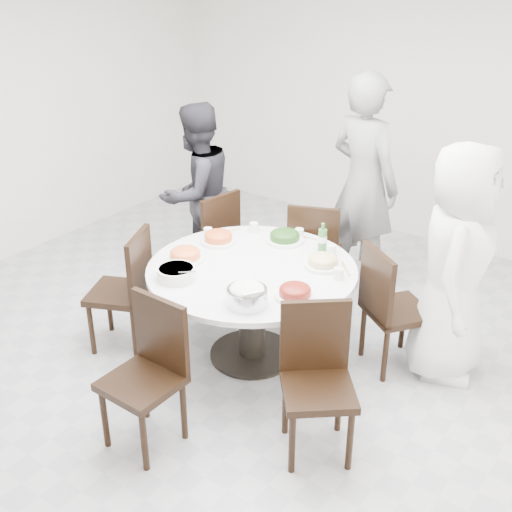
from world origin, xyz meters
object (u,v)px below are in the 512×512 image
Objects in this scene: dining_table at (252,313)px; diner_middle at (364,184)px; chair_nw at (207,241)px; soup_bowl at (176,273)px; chair_sw at (118,290)px; diner_left at (197,194)px; rice_bowl at (247,297)px; chair_ne at (398,308)px; beverage_bottle at (323,237)px; diner_right at (456,264)px; chair_se at (318,387)px; chair_s at (141,380)px; chair_n at (315,252)px.

diner_middle is at bearing 86.91° from dining_table.
chair_nw is 3.53× the size of soup_bowl.
chair_sw is 1.33m from diner_left.
soup_bowl is at bearing 179.94° from rice_bowl.
diner_left is 6.17× the size of rice_bowl.
chair_sw is (-1.81, -1.00, 0.00)m from chair_ne.
diner_middle is 1.00m from beverage_bottle.
rice_bowl is (0.21, -1.95, -0.15)m from diner_middle.
chair_sw is at bearing -139.53° from beverage_bottle.
rice_bowl is at bearing 126.74° from diner_right.
diner_left is at bearing 28.48° from chair_ne.
diner_right reaches higher than chair_se.
chair_s is 0.50× the size of diner_middle.
diner_right is at bearing 57.41° from chair_s.
chair_sw is 1.00× the size of chair_s.
chair_s is 1.06m from chair_se.
beverage_bottle is at bearing 35.58° from chair_ne.
diner_middle reaches higher than chair_s.
chair_s is at bearing 133.09° from diner_right.
diner_left is (-2.10, 0.25, 0.34)m from chair_ne.
chair_n is 1.51m from rice_bowl.
soup_bowl is at bearing -120.77° from beverage_bottle.
chair_nw is 1.27m from beverage_bottle.
rice_bowl is (1.23, -1.05, 0.33)m from chair_nw.
dining_table is 1.49m from diner_left.
chair_ne is 1.90m from chair_s.
chair_se is at bearing 61.12° from chair_sw.
diner_right is 6.35× the size of soup_bowl.
chair_ne is at bearing 57.72° from rice_bowl.
diner_left is at bearing 43.76° from diner_middle.
chair_nw is 4.27× the size of beverage_bottle.
chair_nw is 0.59× the size of diner_left.
diner_right is (0.31, 0.16, 0.38)m from chair_ne.
chair_sw is at bearing 104.67° from diner_right.
soup_bowl is (-1.24, 0.14, 0.32)m from chair_se.
chair_sw reaches higher than rice_bowl.
chair_ne is 2.07m from chair_sw.
diner_middle reaches higher than diner_right.
chair_sw is 0.59× the size of diner_left.
chair_ne is at bearing 62.74° from chair_s.
diner_middle is at bearing -128.30° from chair_n.
chair_se is at bearing 125.82° from diner_middle.
diner_right is at bearing 93.45° from chair_sw.
chair_nw and chair_sw have the same top height.
dining_table is at bearing 107.21° from chair_se.
chair_ne is 1.85m from chair_nw.
chair_ne reaches higher than dining_table.
chair_s is 2.70m from diner_middle.
chair_nw is at bearing 106.97° from chair_se.
chair_se is 3.53× the size of soup_bowl.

